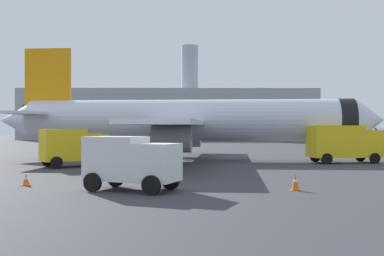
# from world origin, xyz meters

# --- Properties ---
(airplane_at_gate) EXTENTS (35.77, 32.30, 10.50)m
(airplane_at_gate) POSITION_xyz_m (-0.37, 41.21, 3.66)
(airplane_at_gate) COLOR silver
(airplane_at_gate) RESTS_ON ground
(service_truck) EXTENTS (5.24, 4.39, 2.90)m
(service_truck) POSITION_xyz_m (-9.16, 34.03, 1.61)
(service_truck) COLOR yellow
(service_truck) RESTS_ON ground
(fuel_truck) EXTENTS (6.26, 3.35, 3.20)m
(fuel_truck) POSITION_xyz_m (13.01, 37.97, 1.77)
(fuel_truck) COLOR yellow
(fuel_truck) RESTS_ON ground
(cargo_van) EXTENTS (4.83, 3.64, 2.60)m
(cargo_van) POSITION_xyz_m (-3.00, 20.23, 1.45)
(cargo_van) COLOR white
(cargo_van) RESTS_ON ground
(safety_cone_near) EXTENTS (0.44, 0.44, 0.63)m
(safety_cone_near) POSITION_xyz_m (-8.73, 22.28, 0.31)
(safety_cone_near) COLOR #F2590C
(safety_cone_near) RESTS_ON ground
(safety_cone_mid) EXTENTS (0.44, 0.44, 0.75)m
(safety_cone_mid) POSITION_xyz_m (-11.15, 40.80, 0.37)
(safety_cone_mid) COLOR #F2590C
(safety_cone_mid) RESTS_ON ground
(safety_cone_far) EXTENTS (0.44, 0.44, 0.80)m
(safety_cone_far) POSITION_xyz_m (4.89, 20.27, 0.39)
(safety_cone_far) COLOR #F2590C
(safety_cone_far) RESTS_ON ground
(terminal_building) EXTENTS (73.78, 20.86, 24.57)m
(terminal_building) POSITION_xyz_m (-5.23, 121.98, 6.43)
(terminal_building) COLOR #9EA3AD
(terminal_building) RESTS_ON ground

